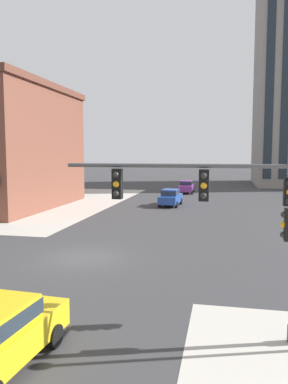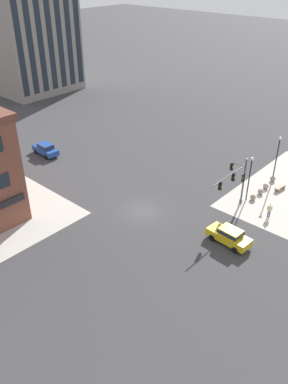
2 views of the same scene
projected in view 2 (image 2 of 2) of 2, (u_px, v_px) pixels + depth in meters
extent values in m
plane|color=#38383A|center=(142.00, 212.00, 44.30)|extent=(320.00, 320.00, 0.00)
cylinder|color=#4C4C51|center=(241.00, 201.00, 45.75)|extent=(0.32, 0.32, 0.50)
cylinder|color=#4C4C51|center=(244.00, 181.00, 44.43)|extent=(0.20, 0.20, 5.64)
cylinder|color=#4C4C51|center=(230.00, 175.00, 41.22)|extent=(6.62, 0.12, 0.12)
cylinder|color=#4C4C51|center=(238.00, 164.00, 44.01)|extent=(0.11, 1.80, 0.11)
cube|color=black|center=(233.00, 177.00, 41.99)|extent=(0.28, 0.28, 0.90)
sphere|color=#282828|center=(235.00, 175.00, 41.76)|extent=(0.18, 0.18, 0.18)
sphere|color=orange|center=(235.00, 178.00, 41.90)|extent=(0.18, 0.18, 0.18)
sphere|color=#282828|center=(234.00, 180.00, 42.04)|extent=(0.18, 0.18, 0.18)
cube|color=black|center=(220.00, 186.00, 40.36)|extent=(0.28, 0.28, 0.90)
sphere|color=#282828|center=(222.00, 184.00, 40.13)|extent=(0.18, 0.18, 0.18)
sphere|color=orange|center=(221.00, 186.00, 40.27)|extent=(0.18, 0.18, 0.18)
sphere|color=#282828|center=(221.00, 189.00, 40.41)|extent=(0.18, 0.18, 0.18)
cube|color=black|center=(243.00, 178.00, 44.03)|extent=(0.28, 0.28, 0.90)
sphere|color=#282828|center=(243.00, 176.00, 43.78)|extent=(0.18, 0.18, 0.18)
sphere|color=orange|center=(243.00, 178.00, 43.92)|extent=(0.18, 0.18, 0.18)
sphere|color=#282828|center=(242.00, 181.00, 44.07)|extent=(0.18, 0.18, 0.18)
cube|color=black|center=(232.00, 167.00, 44.75)|extent=(0.28, 0.28, 0.90)
sphere|color=#282828|center=(233.00, 165.00, 44.51)|extent=(0.18, 0.18, 0.18)
sphere|color=orange|center=(233.00, 167.00, 44.66)|extent=(0.18, 0.18, 0.18)
sphere|color=#282828|center=(233.00, 169.00, 44.80)|extent=(0.18, 0.18, 0.18)
sphere|color=gray|center=(253.00, 197.00, 46.28)|extent=(0.69, 0.69, 0.69)
sphere|color=gray|center=(261.00, 191.00, 47.41)|extent=(0.69, 0.69, 0.69)
sphere|color=gray|center=(266.00, 186.00, 48.51)|extent=(0.69, 0.69, 0.69)
sphere|color=gray|center=(273.00, 179.00, 50.10)|extent=(0.69, 0.69, 0.69)
cube|color=#8E6B4C|center=(280.00, 187.00, 48.19)|extent=(1.85, 0.71, 0.10)
cube|color=#665B51|center=(277.00, 190.00, 47.92)|extent=(0.29, 0.44, 0.39)
cube|color=#665B51|center=(283.00, 187.00, 48.70)|extent=(0.29, 0.44, 0.39)
cylinder|color=#333333|center=(268.00, 213.00, 43.26)|extent=(0.13, 0.13, 0.79)
cylinder|color=#333333|center=(270.00, 213.00, 43.26)|extent=(0.13, 0.13, 0.79)
cube|color=beige|center=(270.00, 208.00, 42.91)|extent=(0.37, 0.39, 0.56)
cylinder|color=beige|center=(268.00, 208.00, 42.91)|extent=(0.09, 0.09, 0.53)
cylinder|color=beige|center=(272.00, 208.00, 42.89)|extent=(0.09, 0.09, 0.53)
sphere|color=beige|center=(270.00, 205.00, 42.70)|extent=(0.21, 0.21, 0.21)
cylinder|color=black|center=(249.00, 181.00, 45.15)|extent=(0.14, 0.14, 5.13)
sphere|color=white|center=(252.00, 159.00, 43.75)|extent=(0.36, 0.36, 0.36)
cylinder|color=black|center=(276.00, 161.00, 48.74)|extent=(0.14, 0.14, 5.70)
sphere|color=white|center=(280.00, 138.00, 47.20)|extent=(0.36, 0.36, 0.36)
cube|color=#23479E|center=(45.00, 150.00, 56.71)|extent=(1.99, 4.49, 0.76)
cube|color=#23479E|center=(45.00, 146.00, 56.27)|extent=(1.60, 2.19, 0.60)
cube|color=#232D38|center=(45.00, 146.00, 56.27)|extent=(1.64, 2.28, 0.40)
cylinder|color=black|center=(36.00, 151.00, 57.22)|extent=(0.25, 0.65, 0.64)
cylinder|color=black|center=(46.00, 148.00, 58.24)|extent=(0.25, 0.65, 0.64)
cylinder|color=black|center=(46.00, 157.00, 55.57)|extent=(0.25, 0.65, 0.64)
cylinder|color=black|center=(56.00, 154.00, 56.58)|extent=(0.25, 0.65, 0.64)
cube|color=#7A3389|center=(1.00, 127.00, 64.23)|extent=(1.80, 4.41, 0.76)
cube|color=#7A3389|center=(0.00, 124.00, 63.80)|extent=(1.51, 2.12, 0.60)
cube|color=#232D38|center=(0.00, 124.00, 63.80)|extent=(1.55, 2.21, 0.40)
cylinder|color=black|center=(1.00, 126.00, 65.74)|extent=(0.23, 0.64, 0.64)
cylinder|color=black|center=(1.00, 133.00, 63.11)|extent=(0.23, 0.64, 0.64)
cylinder|color=black|center=(10.00, 130.00, 64.19)|extent=(0.23, 0.64, 0.64)
cube|color=gold|center=(229.00, 237.00, 39.13)|extent=(2.04, 4.51, 0.76)
cube|color=gold|center=(231.00, 232.00, 38.69)|extent=(1.63, 2.21, 0.60)
cube|color=#232D38|center=(231.00, 232.00, 38.69)|extent=(1.67, 2.30, 0.40)
cylinder|color=black|center=(212.00, 238.00, 39.66)|extent=(0.26, 0.65, 0.64)
cylinder|color=black|center=(222.00, 231.00, 40.67)|extent=(0.26, 0.65, 0.64)
cylinder|color=black|center=(235.00, 250.00, 37.98)|extent=(0.26, 0.65, 0.64)
cylinder|color=black|center=(245.00, 242.00, 38.99)|extent=(0.26, 0.65, 0.64)
cube|color=#1E2833|center=(4.00, 181.00, 38.78)|extent=(1.10, 0.08, 1.50)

